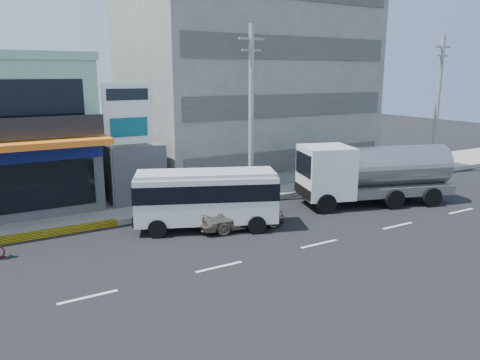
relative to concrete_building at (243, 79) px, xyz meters
name	(u,v)px	position (x,y,z in m)	size (l,w,h in m)	color
ground	(219,267)	(-10.00, -15.00, -7.00)	(120.00, 120.00, 0.00)	black
sidewalk	(219,194)	(-5.00, -5.50, -6.85)	(70.00, 5.00, 0.30)	gray
concrete_building	(243,79)	(0.00, 0.00, 0.00)	(16.00, 12.00, 14.00)	gray
gap_structure	(125,170)	(-10.00, -3.00, -5.25)	(3.00, 6.00, 3.50)	#46464B
satellite_dish	(129,141)	(-10.00, -4.00, -3.42)	(1.50, 1.50, 0.15)	slate
billboard	(128,121)	(-10.50, -5.80, -2.07)	(2.60, 0.18, 6.90)	gray
utility_pole_near	(251,114)	(-4.00, -7.60, -1.85)	(1.60, 0.30, 10.00)	#999993
utility_pole_far	(437,104)	(12.00, -7.60, -1.85)	(1.60, 0.30, 10.00)	#999993
minibus	(206,195)	(-8.36, -10.58, -5.31)	(7.07, 4.65, 2.83)	silver
sedan	(240,213)	(-6.88, -11.28, -6.25)	(1.76, 4.38, 1.49)	tan
tanker_truck	(370,173)	(1.64, -11.37, -5.15)	(9.11, 5.11, 3.45)	white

